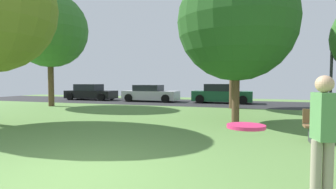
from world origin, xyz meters
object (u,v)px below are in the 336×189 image
object	(u,v)px
oak_tree_right	(50,30)
park_bench	(336,127)
frisbee_disc	(246,126)
street_lamp_post	(331,70)
person_walking	(323,132)
parked_car_green	(222,94)
parked_car_silver	(150,94)
oak_tree_center	(237,22)
birch_tree_lone	(233,18)
parked_car_black	(91,93)

from	to	relation	value
oak_tree_right	park_bench	xyz separation A→B (m)	(14.94, -6.19, -4.55)
frisbee_disc	street_lamp_post	xyz separation A→B (m)	(3.93, 14.08, 0.88)
park_bench	person_walking	bearing A→B (deg)	73.20
person_walking	park_bench	distance (m)	4.19
parked_car_green	parked_car_silver	bearing A→B (deg)	-177.42
oak_tree_center	oak_tree_right	size ratio (longest dim) A/B	0.85
person_walking	birch_tree_lone	bearing A→B (deg)	-4.19
frisbee_disc	oak_tree_center	bearing A→B (deg)	94.14
oak_tree_right	person_walking	world-z (taller)	oak_tree_right
birch_tree_lone	oak_tree_right	xyz separation A→B (m)	(-11.57, -2.27, -0.45)
parked_car_black	oak_tree_right	bearing A→B (deg)	-81.24
birch_tree_lone	oak_tree_right	bearing A→B (deg)	-168.90
parked_car_silver	street_lamp_post	bearing A→B (deg)	-18.25
parked_car_green	park_bench	xyz separation A→B (m)	(4.44, -12.14, -0.20)
oak_tree_right	frisbee_disc	bearing A→B (deg)	-43.93
person_walking	parked_car_black	distance (m)	21.59
street_lamp_post	birch_tree_lone	bearing A→B (deg)	174.48
parked_car_black	street_lamp_post	xyz separation A→B (m)	(17.59, -3.94, 1.62)
birch_tree_lone	person_walking	xyz separation A→B (m)	(2.17, -12.44, -4.48)
person_walking	park_bench	world-z (taller)	person_walking
person_walking	street_lamp_post	distance (m)	12.37
person_walking	street_lamp_post	xyz separation A→B (m)	(2.97, 11.94, 1.27)
oak_tree_right	parked_car_black	bearing A→B (deg)	98.76
birch_tree_lone	parked_car_green	world-z (taller)	birch_tree_lone
oak_tree_center	street_lamp_post	xyz separation A→B (m)	(4.58, 5.08, -1.78)
parked_car_green	street_lamp_post	size ratio (longest dim) A/B	0.98
parked_car_black	parked_car_green	world-z (taller)	parked_car_green
birch_tree_lone	park_bench	distance (m)	10.39
person_walking	oak_tree_right	bearing A→B (deg)	39.40
oak_tree_right	park_bench	world-z (taller)	oak_tree_right
oak_tree_right	parked_car_silver	bearing A→B (deg)	49.79
oak_tree_center	birch_tree_lone	bearing A→B (deg)	95.71
birch_tree_lone	street_lamp_post	distance (m)	6.08
frisbee_disc	parked_car_green	world-z (taller)	parked_car_green
person_walking	parked_car_silver	size ratio (longest dim) A/B	0.40
oak_tree_center	person_walking	xyz separation A→B (m)	(1.61, -6.86, -3.04)
parked_car_green	oak_tree_center	bearing A→B (deg)	-80.03
frisbee_disc	parked_car_black	size ratio (longest dim) A/B	0.07
parked_car_green	park_bench	distance (m)	12.93
parked_car_black	parked_car_silver	bearing A→B (deg)	-0.15
street_lamp_post	parked_car_silver	bearing A→B (deg)	161.75
birch_tree_lone	street_lamp_post	world-z (taller)	birch_tree_lone
parked_car_silver	frisbee_disc	bearing A→B (deg)	-66.14
oak_tree_right	parked_car_green	xyz separation A→B (m)	(10.50, 5.95, -4.35)
oak_tree_center	person_walking	distance (m)	7.68
birch_tree_lone	parked_car_green	size ratio (longest dim) A/B	1.86
parked_car_green	street_lamp_post	distance (m)	7.65
oak_tree_center	parked_car_black	xyz separation A→B (m)	(-13.01, 9.02, -3.40)
street_lamp_post	oak_tree_right	bearing A→B (deg)	-173.94
oak_tree_center	parked_car_green	distance (m)	9.98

